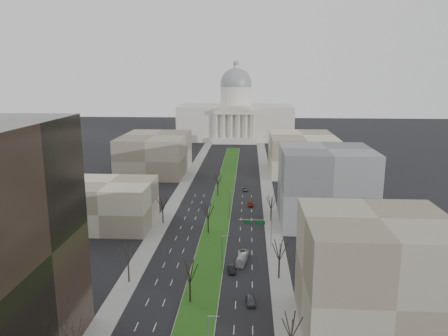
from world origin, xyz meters
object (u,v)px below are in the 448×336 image
at_px(box_van, 242,258).
at_px(car_black, 231,269).
at_px(car_grey_near, 251,300).
at_px(car_grey_far, 245,189).
at_px(car_red, 250,204).

bearing_deg(box_van, car_black, -105.19).
distance_m(car_grey_near, box_van, 20.09).
relative_size(car_grey_near, car_grey_far, 1.05).
distance_m(car_grey_near, car_red, 67.90).
xyz_separation_m(car_black, car_grey_far, (2.40, 74.07, -0.13)).
height_order(car_red, car_grey_far, car_red).
xyz_separation_m(car_grey_near, car_grey_far, (-2.22, 88.64, -0.18)).
bearing_deg(car_red, car_grey_far, 94.81).
bearing_deg(car_grey_near, car_grey_far, 85.47).
height_order(car_black, car_red, car_black).
bearing_deg(car_grey_near, box_van, 90.12).
xyz_separation_m(car_black, car_red, (4.65, 53.32, -0.08)).
bearing_deg(car_black, car_grey_near, -81.51).
distance_m(car_grey_near, car_grey_far, 88.67).
xyz_separation_m(car_grey_near, car_black, (-4.63, 14.57, -0.05)).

